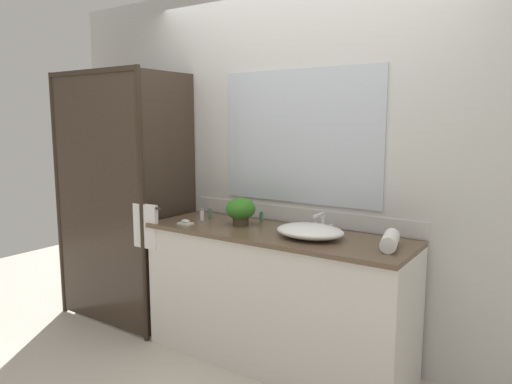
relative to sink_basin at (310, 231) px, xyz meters
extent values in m
plane|color=beige|center=(-0.26, 0.02, -0.94)|extent=(8.00, 8.00, 0.00)
cube|color=silver|center=(-0.26, 0.36, 0.36)|extent=(4.40, 0.05, 2.60)
cube|color=silver|center=(-0.26, 0.33, 0.01)|extent=(1.80, 0.01, 0.11)
cube|color=silver|center=(-0.26, 0.33, 0.57)|extent=(1.21, 0.01, 0.92)
cube|color=silver|center=(-0.26, 0.03, -0.51)|extent=(1.80, 0.56, 0.87)
cube|color=brown|center=(-0.26, 0.02, -0.06)|extent=(1.80, 0.58, 0.03)
cylinder|color=#2D2319|center=(-2.21, -0.25, 0.06)|extent=(0.04, 0.04, 2.00)
cylinder|color=#2D2319|center=(-1.21, -0.25, 0.06)|extent=(0.04, 0.04, 2.00)
cube|color=#2D2319|center=(-1.71, -0.25, 1.04)|extent=(1.00, 0.04, 0.04)
cube|color=#382B21|center=(-1.71, -0.25, 0.06)|extent=(0.96, 0.01, 1.96)
cube|color=#382B21|center=(-1.21, 0.03, 0.06)|extent=(0.01, 0.57, 1.96)
cylinder|color=#2D2319|center=(-1.19, -0.24, 0.07)|extent=(0.32, 0.02, 0.02)
cube|color=white|center=(-1.19, -0.24, -0.07)|extent=(0.22, 0.04, 0.32)
ellipsoid|color=white|center=(0.00, 0.00, 0.00)|extent=(0.44, 0.34, 0.08)
cube|color=silver|center=(0.00, 0.18, -0.03)|extent=(0.17, 0.04, 0.02)
cylinder|color=silver|center=(0.00, 0.18, 0.03)|extent=(0.02, 0.02, 0.11)
cylinder|color=silver|center=(0.00, 0.12, 0.08)|extent=(0.02, 0.13, 0.02)
cylinder|color=silver|center=(-0.06, 0.18, 0.00)|extent=(0.02, 0.02, 0.04)
cylinder|color=silver|center=(0.06, 0.18, 0.00)|extent=(0.02, 0.02, 0.04)
cylinder|color=#473828|center=(-0.57, 0.05, -0.02)|extent=(0.11, 0.11, 0.05)
ellipsoid|color=#317421|center=(-0.57, 0.05, 0.07)|extent=(0.21, 0.21, 0.15)
cube|color=silver|center=(-0.90, -0.14, -0.04)|extent=(0.10, 0.07, 0.01)
ellipsoid|color=silver|center=(-0.90, -0.14, -0.02)|extent=(0.07, 0.04, 0.02)
cylinder|color=silver|center=(-0.90, 0.03, -0.01)|extent=(0.03, 0.03, 0.07)
cylinder|color=#9E895B|center=(-0.90, 0.03, 0.04)|extent=(0.02, 0.02, 0.01)
cylinder|color=#4C7056|center=(-0.50, 0.22, -0.01)|extent=(0.03, 0.03, 0.06)
cylinder|color=#2D6638|center=(-0.50, 0.22, 0.03)|extent=(0.02, 0.02, 0.01)
cylinder|color=#4C7056|center=(-0.89, 0.11, 0.00)|extent=(0.02, 0.02, 0.08)
cylinder|color=#9E895B|center=(-0.89, 0.11, 0.04)|extent=(0.02, 0.02, 0.01)
cylinder|color=white|center=(0.50, 0.03, 0.00)|extent=(0.15, 0.27, 0.09)
camera|label=1|loc=(1.34, -2.58, 0.67)|focal=33.52mm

